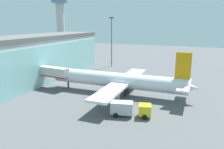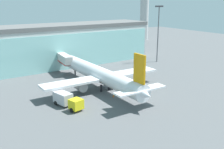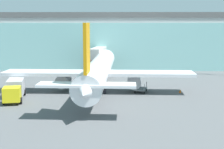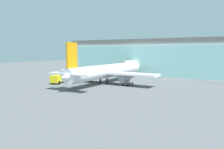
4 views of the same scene
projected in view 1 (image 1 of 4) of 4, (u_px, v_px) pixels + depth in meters
name	position (u px, v px, depth m)	size (l,w,h in m)	color
ground	(145.00, 97.00, 50.33)	(240.00, 240.00, 0.00)	#545659
terminal_building	(27.00, 59.00, 62.06)	(65.03, 17.39, 13.16)	#AFAFAF
jet_bridge	(49.00, 72.00, 57.30)	(3.29, 12.19, 5.56)	beige
control_tower	(60.00, 16.00, 125.11)	(9.75, 9.75, 32.32)	#B7B7B7
apron_light_mast	(112.00, 38.00, 83.49)	(3.20, 0.40, 18.85)	#59595E
airplane	(119.00, 81.00, 51.96)	(29.66, 36.67, 10.76)	silver
catering_truck	(129.00, 108.00, 39.83)	(3.94, 7.62, 2.65)	yellow
baggage_cart	(130.00, 85.00, 58.43)	(2.08, 3.04, 1.50)	slate
safety_cone_nose	(145.00, 97.00, 49.59)	(0.36, 0.36, 0.55)	orange
safety_cone_wingtip	(136.00, 80.00, 63.95)	(0.36, 0.36, 0.55)	orange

